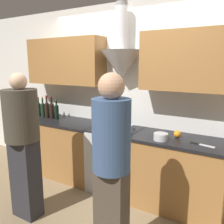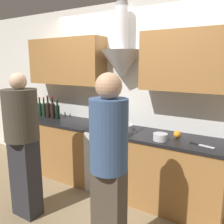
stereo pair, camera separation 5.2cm
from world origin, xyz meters
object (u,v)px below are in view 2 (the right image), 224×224
stove_range (116,159)px  orange_fruit (177,134)px  wine_bottle_3 (48,109)px  person_foreground_left (23,140)px  person_foreground_right (109,165)px  stock_pot (107,122)px  saucepan (160,137)px  wine_bottle_1 (40,108)px  wine_bottle_0 (36,108)px  wine_bottle_4 (53,109)px  wine_bottle_5 (57,111)px  mixing_bowl (124,128)px  wine_bottle_2 (44,109)px

stove_range → orange_fruit: bearing=2.2°
wine_bottle_3 → person_foreground_left: size_ratio=0.22×
person_foreground_right → person_foreground_left: bearing=174.7°
stock_pot → saucepan: 0.87m
wine_bottle_1 → stock_pot: (1.36, 0.01, -0.06)m
wine_bottle_0 → wine_bottle_3: size_ratio=0.86×
orange_fruit → wine_bottle_1: bearing=-179.4°
orange_fruit → person_foreground_left: (-1.43, -1.09, -0.02)m
orange_fruit → person_foreground_right: 1.22m
stock_pot → wine_bottle_0: bearing=-179.4°
wine_bottle_0 → stock_pot: size_ratio=1.41×
stove_range → wine_bottle_4: 1.33m
stove_range → wine_bottle_0: wine_bottle_0 is taller
wine_bottle_4 → wine_bottle_5: size_ratio=1.11×
wine_bottle_5 → wine_bottle_1: bearing=179.8°
mixing_bowl → stock_pot: bearing=171.8°
wine_bottle_0 → wine_bottle_5: bearing=0.7°
wine_bottle_2 → person_foreground_right: (2.04, -1.18, -0.08)m
wine_bottle_5 → stock_pot: (0.95, 0.01, -0.06)m
wine_bottle_3 → person_foreground_right: size_ratio=0.21×
wine_bottle_2 → wine_bottle_5: size_ratio=1.05×
wine_bottle_2 → stock_pot: bearing=0.5°
wine_bottle_1 → mixing_bowl: (1.65, -0.04, -0.09)m
wine_bottle_3 → wine_bottle_4: 0.11m
stove_range → wine_bottle_0: (-1.60, -0.00, 0.57)m
stock_pot → stove_range: bearing=-5.2°
wine_bottle_2 → mixing_bowl: size_ratio=1.48×
saucepan → person_foreground_right: bearing=-93.7°
orange_fruit → person_foreground_right: bearing=-99.6°
wine_bottle_2 → person_foreground_left: bearing=-52.7°
wine_bottle_5 → person_foreground_right: person_foreground_right is taller
wine_bottle_5 → stock_pot: 0.95m
wine_bottle_4 → mixing_bowl: size_ratio=1.58×
orange_fruit → saucepan: size_ratio=0.53×
wine_bottle_4 → orange_fruit: wine_bottle_4 is taller
wine_bottle_0 → mixing_bowl: (1.74, -0.03, -0.08)m
wine_bottle_3 → person_foreground_right: bearing=-31.2°
wine_bottle_4 → wine_bottle_2: bearing=178.8°
wine_bottle_4 → person_foreground_right: bearing=-32.6°
orange_fruit → wine_bottle_2: bearing=-179.3°
wine_bottle_2 → wine_bottle_5: bearing=0.2°
stove_range → stock_pot: 0.54m
wine_bottle_0 → wine_bottle_2: wine_bottle_2 is taller
wine_bottle_0 → person_foreground_left: bearing=-46.5°
wine_bottle_1 → mixing_bowl: size_ratio=1.42×
stove_range → wine_bottle_4: (-1.20, -0.00, 0.59)m
mixing_bowl → orange_fruit: orange_fruit is taller
stock_pot → orange_fruit: stock_pot is taller
wine_bottle_3 → wine_bottle_2: bearing=-179.6°
wine_bottle_5 → orange_fruit: 1.94m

